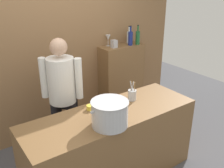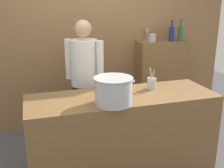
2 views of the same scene
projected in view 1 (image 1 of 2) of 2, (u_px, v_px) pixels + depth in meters
name	position (u px, v px, depth m)	size (l,w,h in m)	color
brick_back_panel	(56.00, 38.00, 3.68)	(4.40, 0.10, 3.00)	olive
prep_counter	(112.00, 146.00, 3.03)	(2.06, 0.70, 0.90)	brown
bar_cabinet	(121.00, 82.00, 4.42)	(0.76, 0.32, 1.28)	brown
chef	(62.00, 92.00, 3.21)	(0.45, 0.42, 1.66)	black
stockpot_large	(110.00, 114.00, 2.56)	(0.44, 0.39, 0.27)	#B7BABF
utensil_crock	(132.00, 95.00, 3.14)	(0.10, 0.10, 0.25)	#B7BABF
butter_jar	(90.00, 107.00, 2.92)	(0.09, 0.09, 0.05)	yellow
wine_bottle_green	(138.00, 37.00, 4.20)	(0.07, 0.07, 0.32)	#1E592D
wine_bottle_clear	(129.00, 37.00, 4.29)	(0.07, 0.07, 0.29)	silver
wine_bottle_cobalt	(130.00, 38.00, 4.15)	(0.08, 0.08, 0.32)	navy
wine_glass_short	(108.00, 38.00, 4.10)	(0.08, 0.08, 0.18)	silver
spice_tin_silver	(114.00, 44.00, 4.02)	(0.08, 0.08, 0.12)	#B2B2B7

